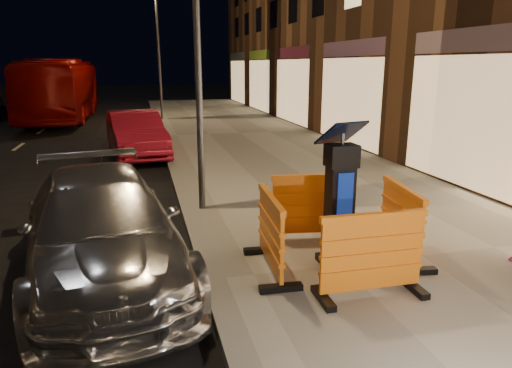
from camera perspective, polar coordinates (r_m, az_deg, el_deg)
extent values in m
plane|color=black|center=(6.04, -5.18, -13.02)|extent=(120.00, 120.00, 0.00)
cube|color=gray|center=(7.06, 19.94, -8.98)|extent=(6.00, 60.00, 0.15)
cube|color=slate|center=(6.01, -5.19, -12.38)|extent=(0.30, 60.00, 0.15)
cube|color=black|center=(6.17, 10.40, -1.81)|extent=(0.64, 0.64, 1.85)
cube|color=orange|center=(5.51, 14.30, -8.62)|extent=(1.33, 0.56, 1.03)
cube|color=orange|center=(7.13, 7.12, -2.86)|extent=(1.39, 0.74, 1.03)
cube|color=orange|center=(5.99, 1.86, -6.23)|extent=(0.63, 1.36, 1.03)
cube|color=orange|center=(6.74, 17.65, -4.52)|extent=(0.72, 1.39, 1.03)
imported|color=#A9A9AE|center=(6.77, -18.22, -10.57)|extent=(2.62, 4.98, 1.38)
imported|color=maroon|center=(14.87, -14.61, 3.41)|extent=(2.04, 4.40, 1.40)
imported|color=#970705|center=(25.96, -22.78, 7.45)|extent=(2.58, 10.89, 3.03)
cylinder|color=#3F3F44|center=(8.36, -7.34, 16.99)|extent=(0.12, 0.12, 6.00)
cylinder|color=#3F3F44|center=(23.32, -12.03, 15.33)|extent=(0.12, 0.12, 6.00)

